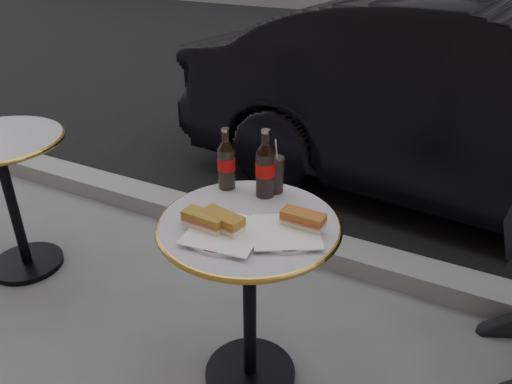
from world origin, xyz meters
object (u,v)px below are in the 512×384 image
at_px(bistro_table, 250,306).
at_px(plate_right, 286,233).
at_px(plate_left, 225,234).
at_px(cola_bottle_right, 265,163).
at_px(cola_bottle_left, 226,159).
at_px(cola_glass, 275,174).
at_px(parked_car, 487,108).

height_order(bistro_table, plate_right, plate_right).
relative_size(plate_left, cola_bottle_right, 0.94).
xyz_separation_m(plate_right, cola_bottle_left, (-0.33, 0.20, 0.11)).
relative_size(cola_glass, parked_car, 0.04).
relative_size(plate_left, cola_glass, 1.75).
bearing_deg(bistro_table, cola_glass, 94.37).
bearing_deg(plate_left, parked_car, 73.73).
distance_m(cola_bottle_left, cola_glass, 0.19).
distance_m(plate_left, cola_bottle_right, 0.32).
bearing_deg(bistro_table, parked_car, 73.58).
height_order(plate_left, cola_bottle_right, cola_bottle_right).
bearing_deg(cola_glass, cola_bottle_left, -162.37).
distance_m(bistro_table, plate_left, 0.39).
relative_size(cola_bottle_left, cola_glass, 1.72).
bearing_deg(parked_car, cola_bottle_left, 162.00).
distance_m(bistro_table, plate_right, 0.40).
bearing_deg(cola_glass, bistro_table, -85.63).
height_order(plate_left, cola_bottle_left, cola_bottle_left).
relative_size(plate_right, parked_car, 0.06).
bearing_deg(cola_bottle_right, bistro_table, -79.50).
relative_size(bistro_table, cola_glass, 5.30).
xyz_separation_m(bistro_table, cola_bottle_left, (-0.19, 0.18, 0.48)).
relative_size(cola_bottle_left, cola_bottle_right, 0.92).
bearing_deg(cola_bottle_left, parked_car, 66.70).
relative_size(plate_left, cola_bottle_left, 1.02).
xyz_separation_m(plate_left, plate_right, (0.17, 0.09, -0.00)).
distance_m(plate_right, parked_car, 2.03).
bearing_deg(cola_bottle_left, plate_right, -30.29).
bearing_deg(parked_car, bistro_table, 168.87).
height_order(cola_glass, parked_car, parked_car).
relative_size(bistro_table, plate_right, 3.28).
bearing_deg(plate_right, parked_car, 77.64).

